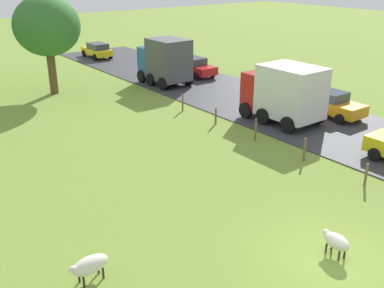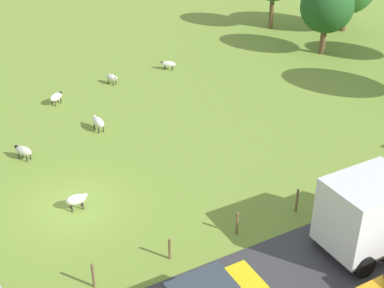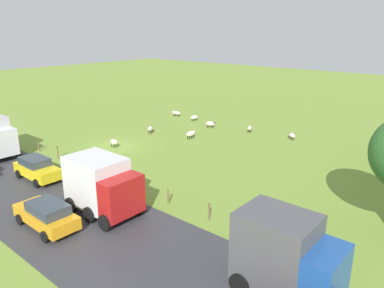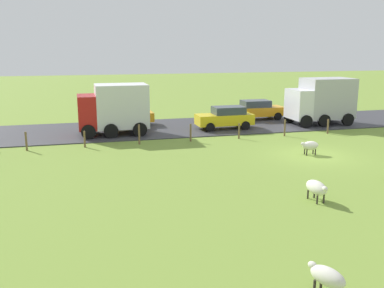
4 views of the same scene
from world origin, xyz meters
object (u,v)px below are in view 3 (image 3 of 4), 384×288
at_px(sheep_7, 210,124).
at_px(car_6, 37,168).
at_px(car_4, 47,214).
at_px(sheep_5, 150,128).
at_px(sheep_0, 176,113).
at_px(sheep_4, 114,142).
at_px(sheep_6, 250,128).
at_px(sheep_2, 292,135).
at_px(truck_2, 102,185).
at_px(sheep_3, 191,134).
at_px(truck_1, 286,255).
at_px(sheep_1, 194,117).

relative_size(sheep_7, car_6, 0.27).
bearing_deg(car_6, sheep_7, 178.57).
bearing_deg(car_4, sheep_5, -149.80).
bearing_deg(sheep_0, car_4, 28.24).
relative_size(sheep_4, sheep_6, 0.96).
xyz_separation_m(sheep_0, sheep_2, (-0.04, 16.26, -0.02)).
height_order(truck_2, car_6, truck_2).
xyz_separation_m(sheep_5, sheep_6, (-7.31, 8.11, -0.04)).
height_order(sheep_0, sheep_3, sheep_3).
distance_m(truck_1, car_6, 20.16).
xyz_separation_m(sheep_2, truck_2, (22.41, -1.60, 1.44)).
bearing_deg(sheep_4, sheep_7, 167.71).
relative_size(sheep_0, sheep_4, 1.18).
relative_size(sheep_4, truck_2, 0.23).
bearing_deg(truck_1, car_4, -73.93).
xyz_separation_m(sheep_1, sheep_7, (1.43, 3.63, 0.06)).
height_order(sheep_6, car_4, car_4).
xyz_separation_m(sheep_4, sheep_6, (-13.12, 7.05, -0.04)).
xyz_separation_m(sheep_2, sheep_4, (13.63, -11.83, 0.08)).
height_order(sheep_3, car_4, car_4).
bearing_deg(car_6, sheep_0, -163.81).
height_order(sheep_4, car_6, car_6).
bearing_deg(sheep_1, truck_2, 27.15).
bearing_deg(sheep_6, sheep_1, -90.86).
xyz_separation_m(sheep_0, sheep_7, (1.78, 7.01, 0.05)).
relative_size(sheep_0, sheep_2, 1.15).
bearing_deg(sheep_2, car_6, -23.56).
relative_size(sheep_1, sheep_5, 1.00).
xyz_separation_m(sheep_6, car_6, (21.91, -4.99, 0.42)).
bearing_deg(sheep_4, car_6, 13.19).
xyz_separation_m(truck_1, truck_2, (0.49, -11.96, -0.04)).
distance_m(sheep_7, truck_2, 22.01).
relative_size(sheep_1, sheep_2, 1.05).
bearing_deg(sheep_5, sheep_7, 148.79).
height_order(sheep_4, sheep_6, sheep_4).
relative_size(sheep_0, car_6, 0.30).
xyz_separation_m(sheep_1, sheep_6, (0.12, 8.11, 0.03)).
relative_size(sheep_6, car_4, 0.26).
xyz_separation_m(sheep_1, truck_1, (21.53, 23.25, 1.48)).
bearing_deg(sheep_1, sheep_5, 0.00).
distance_m(sheep_1, sheep_6, 8.11).
distance_m(sheep_4, car_4, 15.19).
height_order(sheep_7, truck_2, truck_2).
xyz_separation_m(sheep_2, sheep_7, (1.82, -9.26, 0.07)).
distance_m(sheep_6, car_6, 22.47).
bearing_deg(sheep_1, sheep_6, 89.14).
xyz_separation_m(sheep_4, truck_2, (8.78, 10.23, 1.37)).
bearing_deg(truck_1, sheep_5, -121.24).
bearing_deg(sheep_7, sheep_4, -12.29).
relative_size(sheep_3, sheep_4, 1.21).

